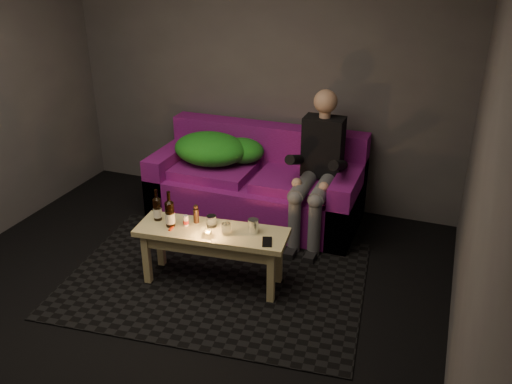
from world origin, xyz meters
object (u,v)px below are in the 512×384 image
at_px(sofa, 258,186).
at_px(person, 318,165).
at_px(coffee_table, 212,239).
at_px(beer_bottle_b, 170,213).
at_px(steel_cup, 253,226).
at_px(beer_bottle_a, 157,209).

height_order(sofa, person, person).
xyz_separation_m(person, coffee_table, (-0.55, -1.07, -0.29)).
distance_m(sofa, coffee_table, 1.24).
relative_size(person, beer_bottle_b, 4.53).
bearing_deg(beer_bottle_b, steel_cup, 11.41).
distance_m(beer_bottle_a, steel_cup, 0.79).
bearing_deg(beer_bottle_a, coffee_table, -0.41).
bearing_deg(coffee_table, steel_cup, 13.35).
relative_size(person, beer_bottle_a, 5.05).
bearing_deg(steel_cup, person, 76.68).
relative_size(beer_bottle_a, beer_bottle_b, 0.90).
bearing_deg(coffee_table, person, 62.80).
xyz_separation_m(beer_bottle_a, beer_bottle_b, (0.14, -0.06, 0.01)).
relative_size(sofa, person, 1.50).
height_order(person, beer_bottle_a, person).
bearing_deg(person, steel_cup, -103.32).
height_order(beer_bottle_b, steel_cup, beer_bottle_b).
bearing_deg(coffee_table, beer_bottle_a, 179.59).
distance_m(person, steel_cup, 1.03).
relative_size(beer_bottle_b, steel_cup, 2.67).
bearing_deg(beer_bottle_b, beer_bottle_a, 158.24).
distance_m(sofa, beer_bottle_a, 1.31).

